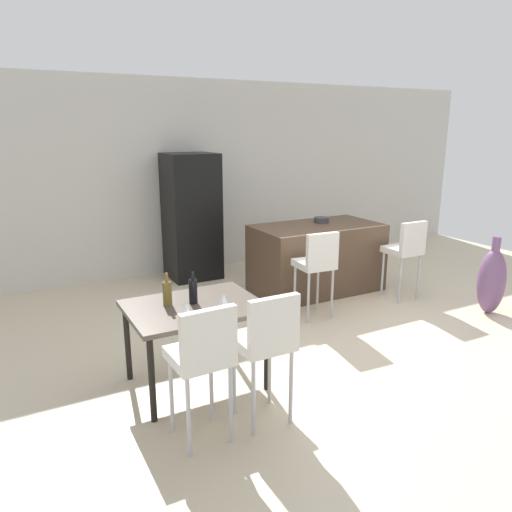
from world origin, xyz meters
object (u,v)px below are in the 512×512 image
(dining_chair_near, at_px, (203,353))
(wine_glass_left, at_px, (224,300))
(fruit_bowl, at_px, (322,220))
(bar_chair_left, at_px, (317,261))
(refrigerator, at_px, (192,217))
(floor_vase, at_px, (492,281))
(wine_bottle_middle, at_px, (167,293))
(potted_plant, at_px, (349,237))
(wine_bottle_near, at_px, (193,291))
(bar_chair_middle, at_px, (406,248))
(dining_chair_far, at_px, (266,338))
(kitchen_island, at_px, (316,258))
(wine_glass_far, at_px, (186,308))
(dining_table, at_px, (195,313))
(wine_glass_right, at_px, (166,285))

(dining_chair_near, xyz_separation_m, wine_glass_left, (0.38, 0.48, 0.17))
(fruit_bowl, bearing_deg, bar_chair_left, -127.78)
(refrigerator, bearing_deg, floor_vase, -49.94)
(dining_chair_near, height_order, wine_bottle_middle, dining_chair_near)
(potted_plant, bearing_deg, wine_bottle_near, -144.13)
(bar_chair_middle, distance_m, fruit_bowl, 1.20)
(dining_chair_far, distance_m, floor_vase, 3.59)
(kitchen_island, height_order, wine_glass_far, kitchen_island)
(bar_chair_middle, bearing_deg, potted_plant, 67.82)
(bar_chair_middle, height_order, wine_bottle_near, bar_chair_middle)
(wine_bottle_near, xyz_separation_m, wine_glass_far, (-0.21, -0.39, 0.01))
(bar_chair_middle, bearing_deg, fruit_bowl, 122.71)
(bar_chair_left, xyz_separation_m, wine_glass_far, (-2.00, -1.11, 0.17))
(potted_plant, bearing_deg, fruit_bowl, -140.74)
(dining_chair_near, relative_size, refrigerator, 0.57)
(wine_bottle_middle, bearing_deg, dining_table, -28.36)
(dining_table, height_order, dining_chair_far, dining_chair_far)
(kitchen_island, xyz_separation_m, bar_chair_left, (-0.60, -0.85, 0.24))
(wine_bottle_near, height_order, potted_plant, wine_bottle_near)
(floor_vase, distance_m, potted_plant, 3.13)
(wine_glass_right, bearing_deg, potted_plant, 32.72)
(wine_glass_left, xyz_separation_m, potted_plant, (3.99, 3.33, -0.56))
(dining_chair_far, xyz_separation_m, wine_glass_left, (-0.12, 0.48, 0.17))
(wine_glass_far, relative_size, fruit_bowl, 0.87)
(potted_plant, bearing_deg, dining_table, -143.77)
(kitchen_island, bearing_deg, wine_bottle_middle, -149.91)
(potted_plant, bearing_deg, wine_bottle_middle, -146.00)
(wine_bottle_middle, xyz_separation_m, wine_glass_right, (0.04, 0.17, 0.02))
(dining_chair_near, xyz_separation_m, wine_bottle_middle, (0.05, 0.90, 0.15))
(refrigerator, bearing_deg, wine_glass_right, -115.22)
(bar_chair_left, bearing_deg, dining_table, -156.98)
(kitchen_island, bearing_deg, dining_chair_far, -131.83)
(bar_chair_middle, height_order, wine_glass_left, bar_chair_middle)
(wine_bottle_near, bearing_deg, dining_chair_near, -107.21)
(bar_chair_middle, bearing_deg, dining_chair_near, -155.67)
(dining_table, xyz_separation_m, dining_chair_far, (0.25, -0.79, 0.04))
(kitchen_island, xyz_separation_m, fruit_bowl, (0.16, 0.14, 0.50))
(fruit_bowl, bearing_deg, dining_chair_far, -132.34)
(wine_bottle_middle, bearing_deg, bar_chair_middle, 11.01)
(bar_chair_middle, distance_m, wine_bottle_near, 3.27)
(dining_table, bearing_deg, floor_vase, -1.42)
(potted_plant, bearing_deg, bar_chair_middle, -112.18)
(dining_table, relative_size, floor_vase, 1.17)
(kitchen_island, xyz_separation_m, dining_chair_far, (-2.15, -2.41, 0.24))
(wine_glass_right, relative_size, fruit_bowl, 0.87)
(dining_chair_far, bearing_deg, wine_glass_right, 110.96)
(bar_chair_left, bearing_deg, kitchen_island, 54.70)
(bar_chair_middle, xyz_separation_m, wine_glass_right, (-3.36, -0.50, 0.17))
(kitchen_island, height_order, wine_glass_right, kitchen_island)
(bar_chair_left, bearing_deg, refrigerator, 106.38)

